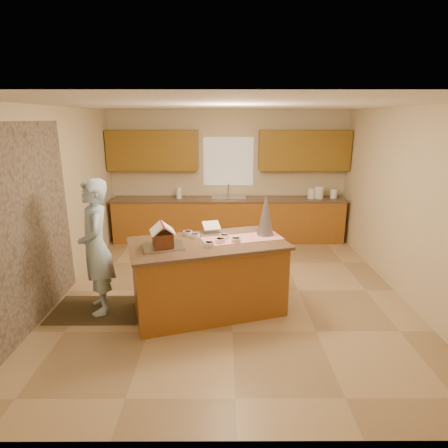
{
  "coord_description": "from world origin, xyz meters",
  "views": [
    {
      "loc": [
        -0.12,
        -5.17,
        2.53
      ],
      "look_at": [
        -0.1,
        0.2,
        1.0
      ],
      "focal_mm": 29.8,
      "sensor_mm": 36.0,
      "label": 1
    }
  ],
  "objects_px": {
    "tinsel_tree": "(266,215)",
    "gingerbread_house": "(163,237)",
    "boy": "(96,247)",
    "island_base": "(208,278)"
  },
  "relations": [
    {
      "from": "tinsel_tree",
      "to": "gingerbread_house",
      "type": "xyz_separation_m",
      "value": [
        -1.32,
        -0.51,
        -0.15
      ]
    },
    {
      "from": "boy",
      "to": "gingerbread_house",
      "type": "height_order",
      "value": "boy"
    },
    {
      "from": "boy",
      "to": "island_base",
      "type": "bearing_deg",
      "value": 69.51
    },
    {
      "from": "boy",
      "to": "gingerbread_house",
      "type": "distance_m",
      "value": 0.96
    },
    {
      "from": "tinsel_tree",
      "to": "boy",
      "type": "distance_m",
      "value": 2.29
    },
    {
      "from": "gingerbread_house",
      "to": "island_base",
      "type": "bearing_deg",
      "value": 22.07
    },
    {
      "from": "boy",
      "to": "tinsel_tree",
      "type": "bearing_deg",
      "value": 76.81
    },
    {
      "from": "island_base",
      "to": "boy",
      "type": "relative_size",
      "value": 1.07
    },
    {
      "from": "tinsel_tree",
      "to": "gingerbread_house",
      "type": "distance_m",
      "value": 1.43
    },
    {
      "from": "tinsel_tree",
      "to": "island_base",
      "type": "bearing_deg",
      "value": -159.45
    }
  ]
}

